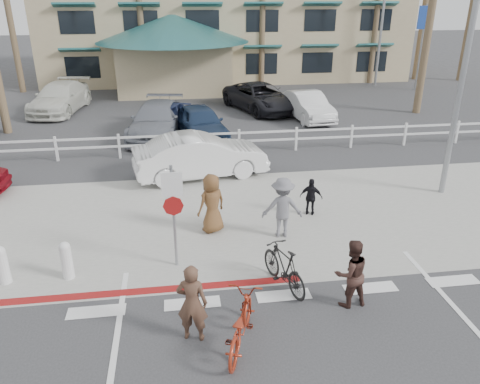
{
  "coord_description": "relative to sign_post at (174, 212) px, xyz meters",
  "views": [
    {
      "loc": [
        -2.14,
        -7.71,
        6.18
      ],
      "look_at": [
        -0.62,
        3.01,
        1.5
      ],
      "focal_mm": 35.0,
      "sensor_mm": 36.0,
      "label": 1
    }
  ],
  "objects": [
    {
      "name": "ground",
      "position": [
        2.3,
        -2.2,
        -1.45
      ],
      "size": [
        140.0,
        140.0,
        0.0
      ],
      "primitive_type": "plane",
      "color": "#333335"
    },
    {
      "name": "sidewalk_plaza",
      "position": [
        2.3,
        2.3,
        -1.44
      ],
      "size": [
        22.0,
        7.0,
        0.01
      ],
      "primitive_type": "cube",
      "color": "gray",
      "rests_on": "ground"
    },
    {
      "name": "cross_street",
      "position": [
        2.3,
        6.3,
        -1.45
      ],
      "size": [
        40.0,
        5.0,
        0.01
      ],
      "primitive_type": "cube",
      "color": "#333335",
      "rests_on": "ground"
    },
    {
      "name": "parking_lot",
      "position": [
        2.3,
        15.8,
        -1.45
      ],
      "size": [
        50.0,
        16.0,
        0.01
      ],
      "primitive_type": "cube",
      "color": "#333335",
      "rests_on": "ground"
    },
    {
      "name": "curb_red",
      "position": [
        -0.7,
        -1.0,
        -1.44
      ],
      "size": [
        7.0,
        0.25,
        0.02
      ],
      "primitive_type": "cube",
      "color": "maroon",
      "rests_on": "ground"
    },
    {
      "name": "rail_fence",
      "position": [
        2.8,
        8.3,
        -0.95
      ],
      "size": [
        29.4,
        0.16,
        1.0
      ],
      "primitive_type": null,
      "color": "silver",
      "rests_on": "ground"
    },
    {
      "name": "sign_post",
      "position": [
        0.0,
        0.0,
        0.0
      ],
      "size": [
        0.5,
        0.1,
        2.9
      ],
      "primitive_type": null,
      "color": "gray",
      "rests_on": "ground"
    },
    {
      "name": "bollard_0",
      "position": [
        -2.5,
        -0.2,
        -0.97
      ],
      "size": [
        0.26,
        0.26,
        0.95
      ],
      "primitive_type": null,
      "color": "silver",
      "rests_on": "ground"
    },
    {
      "name": "bollard_1",
      "position": [
        -3.9,
        -0.2,
        -0.97
      ],
      "size": [
        0.26,
        0.26,
        0.95
      ],
      "primitive_type": null,
      "color": "silver",
      "rests_on": "ground"
    },
    {
      "name": "streetlight_0",
      "position": [
        8.8,
        3.3,
        3.05
      ],
      "size": [
        0.6,
        2.0,
        9.0
      ],
      "primitive_type": null,
      "color": "gray",
      "rests_on": "ground"
    },
    {
      "name": "streetlight_1",
      "position": [
        14.3,
        21.8,
        3.3
      ],
      "size": [
        0.6,
        2.0,
        9.5
      ],
      "primitive_type": null,
      "color": "gray",
      "rests_on": "ground"
    },
    {
      "name": "info_sign",
      "position": [
        16.3,
        19.8,
        1.35
      ],
      "size": [
        1.2,
        0.16,
        5.6
      ],
      "primitive_type": null,
      "color": "navy",
      "rests_on": "ground"
    },
    {
      "name": "bike_red",
      "position": [
        1.14,
        -2.99,
        -0.95
      ],
      "size": [
        1.25,
        2.0,
        0.99
      ],
      "primitive_type": "imported",
      "rotation": [
        0.0,
        0.0,
        2.8
      ],
      "color": "maroon",
      "rests_on": "ground"
    },
    {
      "name": "rider_red",
      "position": [
        0.28,
        -2.67,
        -0.64
      ],
      "size": [
        0.67,
        0.53,
        1.62
      ],
      "primitive_type": "imported",
      "rotation": [
        0.0,
        0.0,
        2.88
      ],
      "color": "#503527",
      "rests_on": "ground"
    },
    {
      "name": "bike_black",
      "position": [
        2.37,
        -1.25,
        -0.93
      ],
      "size": [
        1.02,
        1.79,
        1.04
      ],
      "primitive_type": "imported",
      "rotation": [
        0.0,
        0.0,
        3.47
      ],
      "color": "black",
      "rests_on": "ground"
    },
    {
      "name": "rider_black",
      "position": [
        3.6,
        -2.06,
        -0.68
      ],
      "size": [
        0.81,
        0.67,
        1.53
      ],
      "primitive_type": "imported",
      "rotation": [
        0.0,
        0.0,
        3.27
      ],
      "color": "#3B241F",
      "rests_on": "ground"
    },
    {
      "name": "pedestrian_a",
      "position": [
        2.86,
        1.12,
        -0.61
      ],
      "size": [
        1.16,
        0.75,
        1.69
      ],
      "primitive_type": "imported",
      "rotation": [
        0.0,
        0.0,
        3.03
      ],
      "color": "slate",
      "rests_on": "ground"
    },
    {
      "name": "pedestrian_child",
      "position": [
        4.01,
        2.28,
        -0.88
      ],
      "size": [
        0.72,
        0.51,
        1.14
      ],
      "primitive_type": "imported",
      "rotation": [
        0.0,
        0.0,
        2.75
      ],
      "color": "black",
      "rests_on": "ground"
    },
    {
      "name": "pedestrian_b",
      "position": [
        1.02,
        1.64,
        -0.61
      ],
      "size": [
        0.98,
        0.87,
        1.68
      ],
      "primitive_type": "imported",
      "rotation": [
        0.0,
        0.0,
        3.65
      ],
      "color": "brown",
      "rests_on": "ground"
    },
    {
      "name": "car_white_sedan",
      "position": [
        0.98,
        5.87,
        -0.68
      ],
      "size": [
        4.91,
        2.44,
        1.55
      ],
      "primitive_type": "imported",
      "rotation": [
        0.0,
        0.0,
        1.75
      ],
      "color": "silver",
      "rests_on": "ground"
    },
    {
      "name": "lot_car_1",
      "position": [
        -0.68,
        11.23,
        -0.7
      ],
      "size": [
        2.9,
        5.44,
        1.5
      ],
      "primitive_type": "imported",
      "rotation": [
        0.0,
        0.0,
        -0.16
      ],
      "color": "slate",
      "rests_on": "ground"
    },
    {
      "name": "lot_car_2",
      "position": [
        1.27,
        10.53,
        -0.71
      ],
      "size": [
        2.65,
        4.65,
        1.49
      ],
      "primitive_type": "imported",
      "rotation": [
        0.0,
        0.0,
        0.22
      ],
      "color": "#1C2E4B",
      "rests_on": "ground"
    },
    {
      "name": "lot_car_3",
      "position": [
        6.96,
        13.21,
        -0.74
      ],
      "size": [
        1.96,
        4.43,
        1.41
      ],
      "primitive_type": "imported",
      "rotation": [
        0.0,
        0.0,
        0.11
      ],
      "color": "silver",
      "rests_on": "ground"
    },
    {
      "name": "lot_car_4",
      "position": [
        -6.03,
        16.75,
        -0.67
      ],
      "size": [
        3.01,
        5.63,
        1.55
      ],
      "primitive_type": "imported",
      "rotation": [
        0.0,
        0.0,
        -0.16
      ],
      "color": "silver",
      "rests_on": "ground"
    },
    {
      "name": "lot_car_5",
      "position": [
        4.91,
        15.49,
        -0.71
      ],
      "size": [
        4.13,
        5.85,
        1.48
      ],
      "primitive_type": "imported",
      "rotation": [
        0.0,
        0.0,
        0.35
      ],
      "color": "black",
      "rests_on": "ground"
    },
    {
      "name": "lot_car_6",
      "position": [
        -0.48,
        11.33,
        -0.69
      ],
      "size": [
        3.47,
        4.78,
        1.51
      ],
      "primitive_type": "imported",
      "rotation": [
        0.0,
        0.0,
        -0.43
      ],
      "color": "#1B2445",
      "rests_on": "ground"
    }
  ]
}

